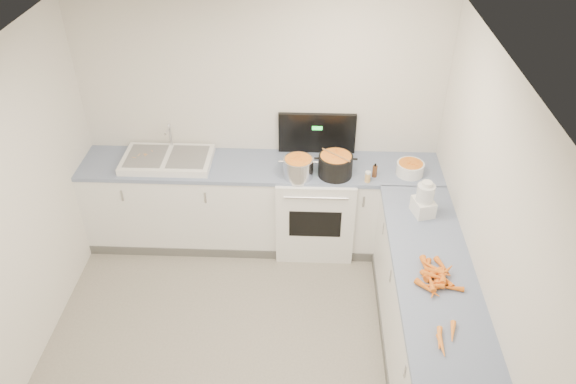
{
  "coord_description": "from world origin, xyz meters",
  "views": [
    {
      "loc": [
        0.47,
        -2.88,
        3.88
      ],
      "look_at": [
        0.3,
        1.1,
        1.05
      ],
      "focal_mm": 35.0,
      "sensor_mm": 36.0,
      "label": 1
    }
  ],
  "objects_px": {
    "steel_pot": "(298,168)",
    "spice_jar": "(368,178)",
    "mixing_bowl": "(410,169)",
    "extract_bottle": "(375,171)",
    "food_processor": "(424,200)",
    "stove": "(315,206)",
    "sink": "(168,159)",
    "black_pot": "(335,166)"
  },
  "relations": [
    {
      "from": "sink",
      "to": "black_pot",
      "type": "distance_m",
      "value": 1.63
    },
    {
      "from": "stove",
      "to": "sink",
      "type": "bearing_deg",
      "value": 179.38
    },
    {
      "from": "black_pot",
      "to": "food_processor",
      "type": "distance_m",
      "value": 0.93
    },
    {
      "from": "steel_pot",
      "to": "extract_bottle",
      "type": "height_order",
      "value": "steel_pot"
    },
    {
      "from": "food_processor",
      "to": "black_pot",
      "type": "bearing_deg",
      "value": 142.15
    },
    {
      "from": "black_pot",
      "to": "extract_bottle",
      "type": "relative_size",
      "value": 2.8
    },
    {
      "from": "spice_jar",
      "to": "food_processor",
      "type": "xyz_separation_m",
      "value": [
        0.43,
        -0.47,
        0.09
      ]
    },
    {
      "from": "sink",
      "to": "mixing_bowl",
      "type": "bearing_deg",
      "value": -2.48
    },
    {
      "from": "stove",
      "to": "mixing_bowl",
      "type": "bearing_deg",
      "value": -5.52
    },
    {
      "from": "extract_bottle",
      "to": "black_pot",
      "type": "bearing_deg",
      "value": 178.13
    },
    {
      "from": "steel_pot",
      "to": "mixing_bowl",
      "type": "bearing_deg",
      "value": 4.34
    },
    {
      "from": "steel_pot",
      "to": "mixing_bowl",
      "type": "height_order",
      "value": "steel_pot"
    },
    {
      "from": "steel_pot",
      "to": "mixing_bowl",
      "type": "distance_m",
      "value": 1.06
    },
    {
      "from": "sink",
      "to": "food_processor",
      "type": "relative_size",
      "value": 2.64
    },
    {
      "from": "black_pot",
      "to": "mixing_bowl",
      "type": "xyz_separation_m",
      "value": [
        0.71,
        0.05,
        -0.04
      ]
    },
    {
      "from": "stove",
      "to": "extract_bottle",
      "type": "relative_size",
      "value": 11.84
    },
    {
      "from": "black_pot",
      "to": "food_processor",
      "type": "bearing_deg",
      "value": -37.85
    },
    {
      "from": "mixing_bowl",
      "to": "food_processor",
      "type": "relative_size",
      "value": 0.79
    },
    {
      "from": "mixing_bowl",
      "to": "extract_bottle",
      "type": "height_order",
      "value": "mixing_bowl"
    },
    {
      "from": "sink",
      "to": "food_processor",
      "type": "bearing_deg",
      "value": -16.88
    },
    {
      "from": "black_pot",
      "to": "spice_jar",
      "type": "height_order",
      "value": "black_pot"
    },
    {
      "from": "extract_bottle",
      "to": "mixing_bowl",
      "type": "bearing_deg",
      "value": 9.74
    },
    {
      "from": "mixing_bowl",
      "to": "food_processor",
      "type": "distance_m",
      "value": 0.62
    },
    {
      "from": "extract_bottle",
      "to": "food_processor",
      "type": "relative_size",
      "value": 0.35
    },
    {
      "from": "mixing_bowl",
      "to": "spice_jar",
      "type": "relative_size",
      "value": 2.81
    },
    {
      "from": "sink",
      "to": "black_pot",
      "type": "xyz_separation_m",
      "value": [
        1.63,
        -0.15,
        0.06
      ]
    },
    {
      "from": "mixing_bowl",
      "to": "food_processor",
      "type": "xyz_separation_m",
      "value": [
        0.03,
        -0.61,
        0.08
      ]
    },
    {
      "from": "mixing_bowl",
      "to": "extract_bottle",
      "type": "bearing_deg",
      "value": -170.26
    },
    {
      "from": "steel_pot",
      "to": "extract_bottle",
      "type": "relative_size",
      "value": 2.47
    },
    {
      "from": "mixing_bowl",
      "to": "black_pot",
      "type": "bearing_deg",
      "value": -176.29
    },
    {
      "from": "steel_pot",
      "to": "extract_bottle",
      "type": "bearing_deg",
      "value": 1.77
    },
    {
      "from": "steel_pot",
      "to": "black_pot",
      "type": "distance_m",
      "value": 0.35
    },
    {
      "from": "steel_pot",
      "to": "stove",
      "type": "bearing_deg",
      "value": 43.89
    },
    {
      "from": "extract_bottle",
      "to": "food_processor",
      "type": "distance_m",
      "value": 0.67
    },
    {
      "from": "mixing_bowl",
      "to": "spice_jar",
      "type": "xyz_separation_m",
      "value": [
        -0.41,
        -0.15,
        -0.01
      ]
    },
    {
      "from": "stove",
      "to": "steel_pot",
      "type": "height_order",
      "value": "stove"
    },
    {
      "from": "black_pot",
      "to": "food_processor",
      "type": "relative_size",
      "value": 0.99
    },
    {
      "from": "sink",
      "to": "spice_jar",
      "type": "distance_m",
      "value": 1.94
    },
    {
      "from": "spice_jar",
      "to": "food_processor",
      "type": "distance_m",
      "value": 0.64
    },
    {
      "from": "steel_pot",
      "to": "spice_jar",
      "type": "relative_size",
      "value": 3.09
    },
    {
      "from": "sink",
      "to": "extract_bottle",
      "type": "distance_m",
      "value": 2.0
    },
    {
      "from": "stove",
      "to": "sink",
      "type": "height_order",
      "value": "stove"
    }
  ]
}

